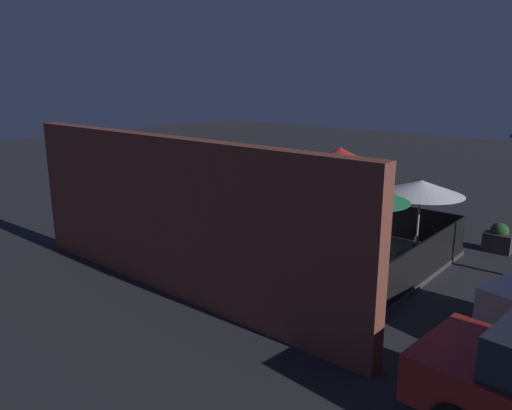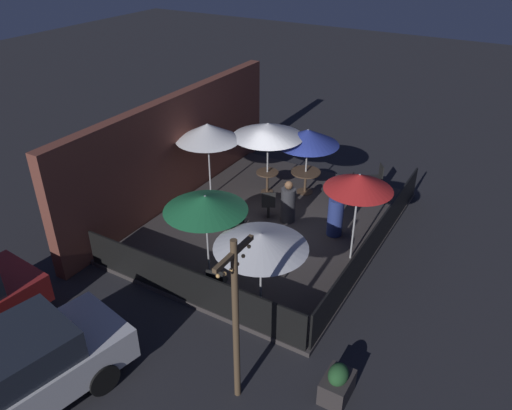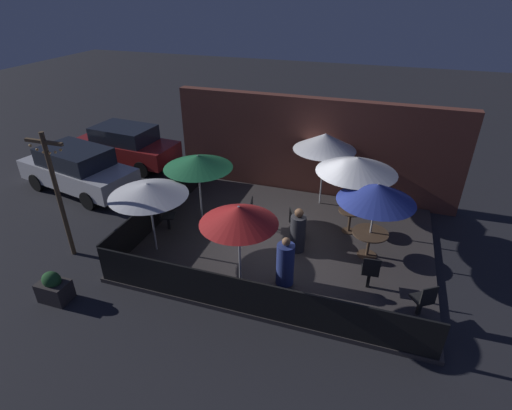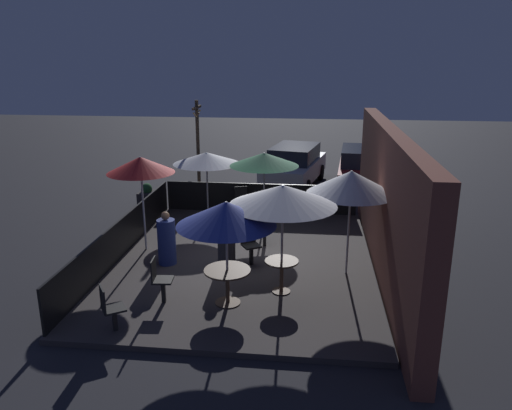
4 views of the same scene
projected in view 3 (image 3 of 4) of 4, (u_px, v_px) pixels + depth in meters
The scene contains 24 objects.
ground_plane at pixel (286, 243), 11.62m from camera, with size 60.00×60.00×0.00m, color #26262B.
patio_deck at pixel (286, 242), 11.59m from camera, with size 8.07×6.31×0.12m.
building_wall at pixel (313, 148), 13.59m from camera, with size 9.67×0.36×3.42m.
fence_front at pixel (252, 298), 8.76m from camera, with size 7.87×0.05×0.95m.
fence_side_left at pixel (163, 205), 12.43m from camera, with size 0.05×6.11×0.95m.
patio_umbrella_0 at pixel (357, 165), 10.92m from camera, with size 2.24×2.24×2.38m.
patio_umbrella_1 at pixel (377, 193), 9.98m from camera, with size 1.99×1.99×2.18m.
patio_umbrella_2 at pixel (198, 161), 11.56m from camera, with size 2.03×2.03×2.19m.
patio_umbrella_3 at pixel (239, 215), 8.39m from camera, with size 1.71×1.71×2.47m.
patio_umbrella_4 at pixel (148, 190), 10.25m from camera, with size 2.06×2.06×2.05m.
patio_umbrella_5 at pixel (325, 142), 12.42m from camera, with size 1.98×1.98×2.45m.
dining_table_0 at pixel (350, 215), 11.70m from camera, with size 0.72×0.72×0.73m.
dining_table_1 at pixel (370, 237), 10.64m from camera, with size 0.95×0.95×0.74m.
patio_chair_0 at pixel (295, 223), 11.42m from camera, with size 0.55×0.55×0.94m.
patio_chair_1 at pixel (256, 212), 11.95m from camera, with size 0.48×0.48×0.94m.
patio_chair_2 at pixel (370, 271), 9.49m from camera, with size 0.43×0.43×0.96m.
patio_chair_3 at pixel (424, 299), 8.71m from camera, with size 0.56×0.56×0.90m.
patio_chair_4 at pixel (166, 215), 11.85m from camera, with size 0.50×0.50×0.92m.
patron_0 at pixel (285, 263), 9.66m from camera, with size 0.62×0.62×1.33m.
patron_1 at pixel (298, 232), 10.88m from camera, with size 0.59×0.59×1.31m.
planter_box at pixel (54, 288), 9.42m from camera, with size 0.72×0.50×0.80m.
light_post at pixel (57, 190), 10.22m from camera, with size 1.10×0.12×3.55m.
parked_car_0 at pixel (77, 169), 14.18m from camera, with size 4.66×2.55×1.62m.
parked_car_1 at pixel (126, 145), 16.26m from camera, with size 4.37×2.06×1.62m.
Camera 3 is at (2.19, -9.37, 6.67)m, focal length 28.00 mm.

